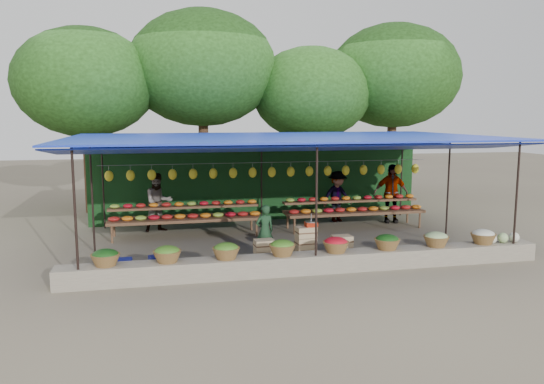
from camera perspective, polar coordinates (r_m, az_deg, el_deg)
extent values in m
plane|color=#685C4C|center=(14.20, 1.22, -5.43)|extent=(60.00, 60.00, 0.00)
cube|color=#6D6457|center=(11.58, 4.50, -7.58)|extent=(10.60, 0.55, 0.40)
cylinder|color=black|center=(10.78, -20.39, -2.71)|extent=(0.05, 0.05, 2.80)
cylinder|color=black|center=(11.17, 4.79, -1.85)|extent=(0.05, 0.05, 2.80)
cylinder|color=black|center=(13.40, 24.79, -0.90)|extent=(0.05, 0.05, 2.80)
cylinder|color=black|center=(13.62, -18.78, -0.45)|extent=(0.05, 0.05, 2.80)
cylinder|color=black|center=(15.77, 18.42, 0.70)|extent=(0.05, 0.05, 2.80)
cylinder|color=black|center=(16.48, -17.73, 1.03)|extent=(0.05, 0.05, 2.80)
cylinder|color=black|center=(16.74, -1.14, 1.53)|extent=(0.05, 0.05, 2.80)
cylinder|color=black|center=(18.30, 13.77, 1.87)|extent=(0.05, 0.05, 2.80)
cube|color=#1830B7|center=(13.81, 1.25, 5.94)|extent=(10.80, 6.60, 0.04)
cube|color=#1830B7|center=(11.89, 3.57, 4.69)|extent=(10.80, 2.19, 0.26)
cube|color=#1830B7|center=(15.76, -0.50, 5.57)|extent=(10.80, 2.19, 0.26)
cylinder|color=gray|center=(15.22, -0.02, 3.21)|extent=(9.60, 0.01, 0.01)
ellipsoid|color=yellow|center=(14.93, -17.13, 1.67)|extent=(0.23, 0.17, 0.30)
ellipsoid|color=yellow|center=(14.90, -14.98, 1.74)|extent=(0.23, 0.17, 0.30)
ellipsoid|color=yellow|center=(14.88, -12.81, 1.81)|extent=(0.23, 0.17, 0.30)
ellipsoid|color=yellow|center=(14.89, -10.65, 1.87)|extent=(0.23, 0.17, 0.30)
ellipsoid|color=yellow|center=(14.92, -8.49, 1.94)|extent=(0.23, 0.17, 0.30)
ellipsoid|color=yellow|center=(14.97, -6.34, 2.00)|extent=(0.23, 0.17, 0.30)
ellipsoid|color=yellow|center=(15.04, -4.21, 2.06)|extent=(0.23, 0.17, 0.30)
ellipsoid|color=yellow|center=(15.13, -2.10, 2.11)|extent=(0.23, 0.17, 0.30)
ellipsoid|color=yellow|center=(15.24, -0.02, 2.16)|extent=(0.23, 0.17, 0.30)
ellipsoid|color=yellow|center=(15.38, 2.03, 2.21)|extent=(0.23, 0.17, 0.30)
ellipsoid|color=yellow|center=(15.53, 4.04, 2.25)|extent=(0.23, 0.17, 0.30)
ellipsoid|color=yellow|center=(15.70, 6.01, 2.29)|extent=(0.23, 0.17, 0.30)
ellipsoid|color=yellow|center=(15.88, 7.94, 2.33)|extent=(0.23, 0.17, 0.30)
ellipsoid|color=yellow|center=(16.09, 9.81, 2.36)|extent=(0.23, 0.17, 0.30)
ellipsoid|color=yellow|center=(16.31, 11.64, 2.39)|extent=(0.23, 0.17, 0.30)
ellipsoid|color=yellow|center=(16.55, 13.42, 2.41)|extent=(0.23, 0.17, 0.30)
ellipsoid|color=yellow|center=(16.80, 15.15, 2.44)|extent=(0.23, 0.17, 0.30)
ellipsoid|color=#154311|center=(11.03, -17.50, -6.48)|extent=(0.52, 0.52, 0.23)
ellipsoid|color=#40751F|center=(10.99, -11.22, -6.31)|extent=(0.52, 0.52, 0.23)
ellipsoid|color=#40751F|center=(11.08, -4.97, -6.07)|extent=(0.52, 0.52, 0.23)
ellipsoid|color=#40751F|center=(11.29, 1.11, -5.76)|extent=(0.52, 0.52, 0.23)
ellipsoid|color=#B20E1C|center=(11.63, 6.89, -5.41)|extent=(0.52, 0.52, 0.23)
ellipsoid|color=#154311|center=(12.07, 12.29, -5.03)|extent=(0.52, 0.52, 0.23)
ellipsoid|color=#9DC078|center=(12.62, 17.26, -4.64)|extent=(0.52, 0.52, 0.23)
ellipsoid|color=beige|center=(13.25, 21.78, -4.26)|extent=(0.52, 0.52, 0.23)
cube|color=#17431C|center=(17.00, -1.30, 1.12)|extent=(10.60, 0.06, 2.50)
cylinder|color=#3C2315|center=(19.37, -19.12, 3.72)|extent=(0.36, 0.36, 3.97)
ellipsoid|color=#17330E|center=(19.35, -19.47, 11.06)|extent=(4.77, 4.77, 3.69)
cylinder|color=#3C2315|center=(19.71, -7.36, 4.92)|extent=(0.36, 0.36, 4.48)
ellipsoid|color=#17330E|center=(19.75, -7.51, 13.06)|extent=(5.39, 5.39, 4.17)
cylinder|color=#3C2315|center=(20.20, 4.14, 3.95)|extent=(0.36, 0.36, 3.71)
ellipsoid|color=#17330E|center=(20.17, 4.20, 10.54)|extent=(4.47, 4.47, 3.45)
cylinder|color=#3C2315|center=(21.81, 12.71, 4.93)|extent=(0.36, 0.36, 4.35)
ellipsoid|color=#17330E|center=(21.84, 12.94, 12.07)|extent=(5.24, 5.24, 4.05)
cube|color=#503120|center=(14.99, -9.31, -2.85)|extent=(4.20, 0.95, 0.08)
cube|color=#503120|center=(15.23, -9.40, -1.60)|extent=(4.20, 0.35, 0.06)
cylinder|color=#503120|center=(14.67, -16.84, -4.33)|extent=(0.06, 0.06, 0.50)
cylinder|color=#503120|center=(14.88, -1.67, -3.80)|extent=(0.06, 0.06, 0.50)
cylinder|color=#503120|center=(15.45, -16.63, -3.70)|extent=(0.06, 0.06, 0.50)
cylinder|color=#503120|center=(15.65, -2.23, -3.21)|extent=(0.06, 0.06, 0.50)
ellipsoid|color=#A71B17|center=(14.84, -16.64, -2.80)|extent=(0.31, 0.26, 0.13)
ellipsoid|color=#82A532|center=(15.24, -16.56, -1.49)|extent=(0.26, 0.22, 0.12)
ellipsoid|color=orange|center=(14.82, -15.29, -2.76)|extent=(0.31, 0.26, 0.13)
ellipsoid|color=#B20E1C|center=(15.22, -15.25, -1.45)|extent=(0.26, 0.22, 0.12)
ellipsoid|color=#82A532|center=(14.81, -13.93, -2.72)|extent=(0.31, 0.26, 0.13)
ellipsoid|color=#A71B17|center=(15.20, -13.93, -1.41)|extent=(0.26, 0.22, 0.12)
ellipsoid|color=#B20E1C|center=(14.80, -12.58, -2.68)|extent=(0.31, 0.26, 0.13)
ellipsoid|color=orange|center=(15.20, -12.61, -1.37)|extent=(0.26, 0.22, 0.12)
ellipsoid|color=#A71B17|center=(14.80, -11.22, -2.64)|extent=(0.31, 0.26, 0.13)
ellipsoid|color=#A71B17|center=(15.20, -11.29, -1.33)|extent=(0.26, 0.22, 0.12)
ellipsoid|color=orange|center=(14.82, -9.87, -2.60)|extent=(0.31, 0.26, 0.13)
ellipsoid|color=orange|center=(15.21, -9.98, -1.29)|extent=(0.26, 0.22, 0.12)
ellipsoid|color=#A71B17|center=(14.84, -8.52, -2.55)|extent=(0.31, 0.26, 0.13)
ellipsoid|color=#82A532|center=(15.23, -8.66, -1.24)|extent=(0.26, 0.22, 0.12)
ellipsoid|color=orange|center=(14.86, -7.17, -2.50)|extent=(0.31, 0.26, 0.13)
ellipsoid|color=#B20E1C|center=(15.26, -7.35, -1.20)|extent=(0.26, 0.22, 0.12)
ellipsoid|color=#82A532|center=(14.90, -5.83, -2.46)|extent=(0.31, 0.26, 0.13)
ellipsoid|color=#A71B17|center=(15.29, -6.04, -1.16)|extent=(0.26, 0.22, 0.12)
ellipsoid|color=#B20E1C|center=(14.94, -4.50, -2.41)|extent=(0.31, 0.26, 0.13)
ellipsoid|color=orange|center=(15.34, -4.75, -1.11)|extent=(0.26, 0.22, 0.12)
ellipsoid|color=#A71B17|center=(15.00, -3.17, -2.36)|extent=(0.31, 0.26, 0.13)
ellipsoid|color=#A71B17|center=(15.39, -3.45, -1.07)|extent=(0.26, 0.22, 0.12)
ellipsoid|color=orange|center=(15.06, -1.86, -2.31)|extent=(0.31, 0.26, 0.13)
ellipsoid|color=orange|center=(15.44, -2.17, -1.02)|extent=(0.26, 0.22, 0.12)
cube|color=#503120|center=(16.05, 8.81, -2.10)|extent=(4.20, 0.95, 0.08)
cube|color=#503120|center=(16.28, 8.45, -0.95)|extent=(4.20, 0.35, 0.06)
cylinder|color=#503120|center=(15.12, 2.43, -3.61)|extent=(0.06, 0.06, 0.50)
cylinder|color=#503120|center=(16.55, 15.60, -2.88)|extent=(0.06, 0.06, 0.50)
cylinder|color=#503120|center=(15.88, 1.69, -3.04)|extent=(0.06, 0.06, 0.50)
cylinder|color=#503120|center=(17.25, 14.35, -2.39)|extent=(0.06, 0.06, 0.50)
ellipsoid|color=#A71B17|center=(15.31, 2.38, -2.13)|extent=(0.31, 0.26, 0.13)
ellipsoid|color=#82A532|center=(15.69, 1.96, -0.88)|extent=(0.26, 0.22, 0.12)
ellipsoid|color=orange|center=(15.40, 3.64, -2.08)|extent=(0.31, 0.26, 0.13)
ellipsoid|color=#B20E1C|center=(15.78, 3.19, -0.83)|extent=(0.26, 0.22, 0.12)
ellipsoid|color=#82A532|center=(15.50, 4.88, -2.03)|extent=(0.31, 0.26, 0.13)
ellipsoid|color=#A71B17|center=(15.88, 4.41, -0.79)|extent=(0.26, 0.22, 0.12)
ellipsoid|color=#B20E1C|center=(15.61, 6.11, -1.97)|extent=(0.31, 0.26, 0.13)
ellipsoid|color=orange|center=(15.98, 5.61, -0.74)|extent=(0.26, 0.22, 0.12)
ellipsoid|color=#A71B17|center=(15.72, 7.32, -1.92)|extent=(0.31, 0.26, 0.13)
ellipsoid|color=#A71B17|center=(16.10, 6.79, -0.70)|extent=(0.26, 0.22, 0.12)
ellipsoid|color=orange|center=(15.84, 8.51, -1.86)|extent=(0.31, 0.26, 0.13)
ellipsoid|color=orange|center=(16.21, 7.96, -0.66)|extent=(0.26, 0.22, 0.12)
ellipsoid|color=#A71B17|center=(15.97, 9.68, -1.81)|extent=(0.31, 0.26, 0.13)
ellipsoid|color=#82A532|center=(16.34, 9.11, -0.61)|extent=(0.26, 0.22, 0.12)
ellipsoid|color=orange|center=(16.11, 10.83, -1.76)|extent=(0.31, 0.26, 0.13)
ellipsoid|color=#B20E1C|center=(16.47, 10.24, -0.57)|extent=(0.26, 0.22, 0.12)
ellipsoid|color=#82A532|center=(16.25, 11.97, -1.70)|extent=(0.31, 0.26, 0.13)
ellipsoid|color=#A71B17|center=(16.61, 11.35, -0.53)|extent=(0.26, 0.22, 0.12)
ellipsoid|color=#B20E1C|center=(16.40, 13.08, -1.65)|extent=(0.31, 0.26, 0.13)
ellipsoid|color=orange|center=(16.75, 12.45, -0.49)|extent=(0.26, 0.22, 0.12)
ellipsoid|color=#A71B17|center=(16.55, 14.17, -1.60)|extent=(0.31, 0.26, 0.13)
ellipsoid|color=#A71B17|center=(16.90, 13.52, -0.44)|extent=(0.26, 0.22, 0.12)
ellipsoid|color=orange|center=(16.71, 15.25, -1.54)|extent=(0.31, 0.26, 0.13)
ellipsoid|color=orange|center=(17.06, 14.58, -0.40)|extent=(0.26, 0.22, 0.12)
cube|color=tan|center=(12.37, -0.84, -6.89)|extent=(0.47, 0.36, 0.25)
cube|color=tan|center=(12.30, -0.84, -5.72)|extent=(0.47, 0.36, 0.25)
cube|color=tan|center=(12.60, 3.65, -6.62)|extent=(0.47, 0.36, 0.25)
cube|color=tan|center=(12.54, 3.66, -5.47)|extent=(0.47, 0.36, 0.25)
cube|color=tan|center=(12.48, 3.67, -4.31)|extent=(0.47, 0.36, 0.25)
cube|color=tan|center=(12.88, 7.52, -6.35)|extent=(0.47, 0.36, 0.25)
cube|color=tan|center=(12.81, 7.54, -5.22)|extent=(0.47, 0.36, 0.25)
cube|color=#AC230D|center=(12.48, 4.23, -3.47)|extent=(0.27, 0.24, 0.11)
cylinder|color=gray|center=(12.46, 4.23, -3.17)|extent=(0.29, 0.29, 0.03)
cylinder|color=gray|center=(12.45, 4.24, -2.78)|extent=(0.03, 0.03, 0.20)
imported|color=#1C3D22|center=(12.69, -0.79, -4.18)|extent=(0.50, 0.36, 1.25)
imported|color=slate|center=(15.70, -12.13, -1.11)|extent=(0.99, 0.87, 1.71)
imported|color=slate|center=(16.95, 7.05, -0.47)|extent=(1.15, 0.82, 1.61)
imported|color=slate|center=(17.09, 12.66, -0.14)|extent=(1.15, 0.66, 1.85)
cube|color=navy|center=(12.14, -11.95, -7.32)|extent=(0.52, 0.43, 0.27)
cube|color=navy|center=(11.75, -16.19, -7.81)|extent=(0.57, 0.41, 0.34)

